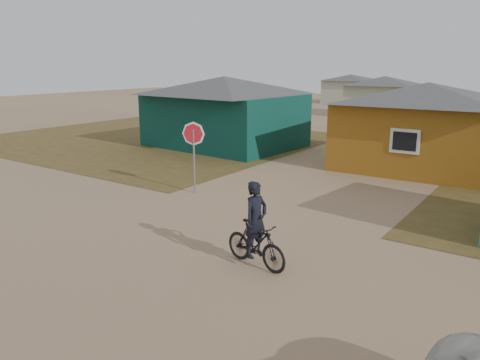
% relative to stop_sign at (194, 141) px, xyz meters
% --- Properties ---
extents(ground, '(120.00, 120.00, 0.00)m').
position_rel_stop_sign_xyz_m(ground, '(3.32, -4.68, -1.94)').
color(ground, '#987757').
extents(grass_nw, '(20.00, 18.00, 0.00)m').
position_rel_stop_sign_xyz_m(grass_nw, '(-10.68, 8.32, -1.94)').
color(grass_nw, brown).
rests_on(grass_nw, ground).
extents(house_teal, '(8.93, 7.08, 4.00)m').
position_rel_stop_sign_xyz_m(house_teal, '(-5.18, 8.82, 0.11)').
color(house_teal, '#09342D').
rests_on(house_teal, ground).
extents(house_yellow, '(7.72, 6.76, 3.90)m').
position_rel_stop_sign_xyz_m(house_yellow, '(5.82, 9.32, 0.06)').
color(house_yellow, '#925C16').
rests_on(house_yellow, ground).
extents(house_pale_west, '(7.04, 6.15, 3.60)m').
position_rel_stop_sign_xyz_m(house_pale_west, '(-2.68, 29.32, -0.09)').
color(house_pale_west, '#A9B299').
rests_on(house_pale_west, ground).
extents(house_pale_north, '(6.28, 5.81, 3.40)m').
position_rel_stop_sign_xyz_m(house_pale_north, '(-10.68, 41.32, -0.19)').
color(house_pale_north, '#A9B299').
rests_on(house_pale_north, ground).
extents(stop_sign, '(0.87, 0.09, 2.67)m').
position_rel_stop_sign_xyz_m(stop_sign, '(0.00, 0.00, 0.00)').
color(stop_sign, gray).
rests_on(stop_sign, ground).
extents(cyclist, '(1.91, 0.84, 2.09)m').
position_rel_stop_sign_xyz_m(cyclist, '(5.44, -4.17, -1.18)').
color(cyclist, black).
rests_on(cyclist, ground).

